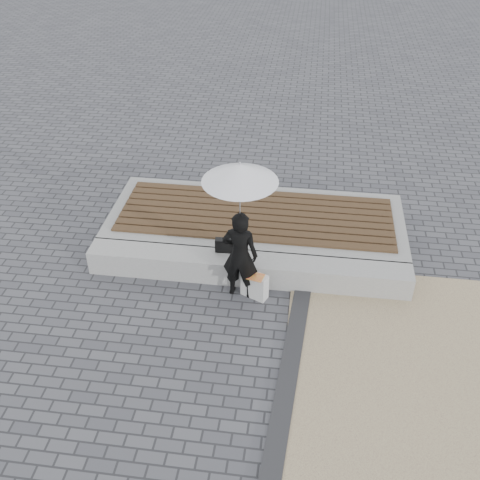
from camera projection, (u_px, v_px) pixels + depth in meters
The scene contains 10 objects.
ground at pixel (233, 354), 7.54m from camera, with size 80.00×80.00×0.00m, color #4F5055.
edging_band at pixel (286, 389), 7.05m from camera, with size 0.25×5.20×0.04m, color #2B2B2D.
seating_ledge at pixel (247, 268), 8.70m from camera, with size 5.00×0.45×0.40m, color #AFAFAA.
timber_platform at pixel (256, 225), 9.67m from camera, with size 5.00×2.00×0.40m, color gray.
timber_decking at pixel (256, 214), 9.54m from camera, with size 4.60×1.60×0.04m, color #533622, non-canonical shape.
woman at pixel (240, 255), 8.11m from camera, with size 0.53×0.35×1.46m, color black.
parasol at pixel (240, 173), 7.32m from camera, with size 1.03×1.03×1.31m.
handbag at pixel (226, 245), 8.67m from camera, with size 0.32×0.11×0.23m, color black.
canvas_tote at pixel (255, 285), 8.37m from camera, with size 0.40×0.17×0.42m, color silver.
magazine at pixel (254, 276), 8.20m from camera, with size 0.27×0.20×0.01m, color red.
Camera 1 is at (0.79, -5.14, 5.67)m, focal length 41.97 mm.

